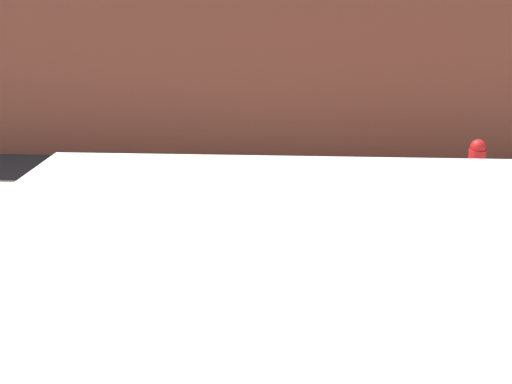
# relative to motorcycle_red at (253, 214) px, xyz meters

# --- Properties ---
(ground_plane) EXTENTS (80.00, 80.00, 0.00)m
(ground_plane) POSITION_rel_motorcycle_red_xyz_m (0.09, -1.26, -0.40)
(ground_plane) COLOR #2D2D30
(sidewalk_slab) EXTENTS (36.00, 3.50, 0.01)m
(sidewalk_slab) POSITION_rel_motorcycle_red_xyz_m (0.09, 0.49, -0.40)
(sidewalk_slab) COLOR #B2ADA3
(sidewalk_slab) RESTS_ON ground
(motorcycle_red) EXTENTS (1.95, 0.82, 1.03)m
(motorcycle_red) POSITION_rel_motorcycle_red_xyz_m (0.00, 0.00, 0.00)
(motorcycle_red) COLOR black
(motorcycle_red) RESTS_ON ground
(fire_hydrant) EXTENTS (0.22, 0.22, 0.84)m
(fire_hydrant) POSITION_rel_motorcycle_red_xyz_m (2.80, 1.69, 0.03)
(fire_hydrant) COLOR red
(fire_hydrant) RESTS_ON ground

